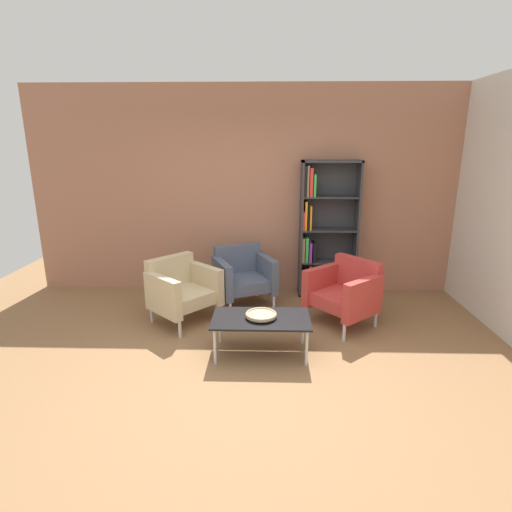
{
  "coord_description": "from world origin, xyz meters",
  "views": [
    {
      "loc": [
        0.16,
        -3.35,
        2.12
      ],
      "look_at": [
        0.04,
        0.84,
        0.95
      ],
      "focal_mm": 28.46,
      "sensor_mm": 36.0,
      "label": 1
    }
  ],
  "objects_px": {
    "armchair_corner_red": "(345,291)",
    "armchair_by_bookshelf": "(243,275)",
    "coffee_table_low": "(261,321)",
    "bookshelf_tall": "(322,230)",
    "decorative_bowl": "(261,315)",
    "armchair_spare_guest": "(182,289)"
  },
  "relations": [
    {
      "from": "bookshelf_tall",
      "to": "armchair_corner_red",
      "type": "relative_size",
      "value": 2.0
    },
    {
      "from": "decorative_bowl",
      "to": "armchair_by_bookshelf",
      "type": "xyz_separation_m",
      "value": [
        -0.27,
        1.33,
        -0.02
      ]
    },
    {
      "from": "armchair_corner_red",
      "to": "bookshelf_tall",
      "type": "bearing_deg",
      "value": 148.44
    },
    {
      "from": "bookshelf_tall",
      "to": "armchair_by_bookshelf",
      "type": "height_order",
      "value": "bookshelf_tall"
    },
    {
      "from": "coffee_table_low",
      "to": "armchair_corner_red",
      "type": "relative_size",
      "value": 1.05
    },
    {
      "from": "bookshelf_tall",
      "to": "armchair_by_bookshelf",
      "type": "bearing_deg",
      "value": -157.66
    },
    {
      "from": "bookshelf_tall",
      "to": "armchair_spare_guest",
      "type": "height_order",
      "value": "bookshelf_tall"
    },
    {
      "from": "decorative_bowl",
      "to": "armchair_spare_guest",
      "type": "distance_m",
      "value": 1.25
    },
    {
      "from": "coffee_table_low",
      "to": "decorative_bowl",
      "type": "relative_size",
      "value": 3.12
    },
    {
      "from": "armchair_by_bookshelf",
      "to": "coffee_table_low",
      "type": "bearing_deg",
      "value": -102.16
    },
    {
      "from": "armchair_by_bookshelf",
      "to": "armchair_spare_guest",
      "type": "bearing_deg",
      "value": -165.78
    },
    {
      "from": "coffee_table_low",
      "to": "decorative_bowl",
      "type": "bearing_deg",
      "value": 0.0
    },
    {
      "from": "bookshelf_tall",
      "to": "armchair_by_bookshelf",
      "type": "distance_m",
      "value": 1.3
    },
    {
      "from": "bookshelf_tall",
      "to": "armchair_spare_guest",
      "type": "xyz_separation_m",
      "value": [
        -1.81,
        -1.0,
        -0.53
      ]
    },
    {
      "from": "decorative_bowl",
      "to": "armchair_corner_red",
      "type": "bearing_deg",
      "value": 37.56
    },
    {
      "from": "bookshelf_tall",
      "to": "coffee_table_low",
      "type": "height_order",
      "value": "bookshelf_tall"
    },
    {
      "from": "armchair_spare_guest",
      "to": "armchair_corner_red",
      "type": "distance_m",
      "value": 1.97
    },
    {
      "from": "armchair_corner_red",
      "to": "armchair_by_bookshelf",
      "type": "height_order",
      "value": "same"
    },
    {
      "from": "coffee_table_low",
      "to": "bookshelf_tall",
      "type": "bearing_deg",
      "value": 65.08
    },
    {
      "from": "bookshelf_tall",
      "to": "armchair_corner_red",
      "type": "distance_m",
      "value": 1.16
    },
    {
      "from": "coffee_table_low",
      "to": "armchair_by_bookshelf",
      "type": "bearing_deg",
      "value": 101.38
    },
    {
      "from": "bookshelf_tall",
      "to": "armchair_corner_red",
      "type": "bearing_deg",
      "value": -81.02
    }
  ]
}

